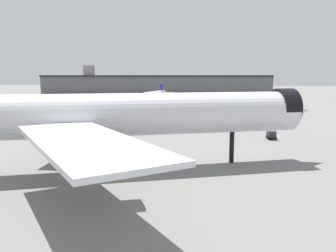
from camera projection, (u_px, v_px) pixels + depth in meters
ground at (122, 175)px, 48.10m from camera, size 900.00×900.00×0.00m
airliner_near_gate at (115, 116)px, 49.71m from camera, size 62.45×55.57×18.25m
airliner_far_taxiway at (153, 95)px, 177.53m from camera, size 32.85×36.43×9.55m
terminal_building at (155, 85)px, 259.14m from camera, size 171.20×44.28×21.72m
baggage_tug_wing at (271, 135)px, 75.14m from camera, size 1.88×3.20×1.85m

